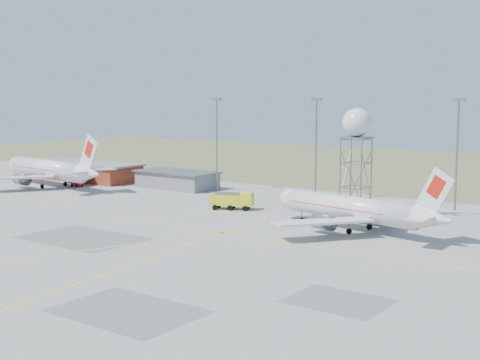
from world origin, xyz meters
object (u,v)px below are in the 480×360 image
Objects in this scene: radar_tower at (356,154)px; baggage_tug at (77,184)px; airliner_far at (50,170)px; airliner_main at (353,209)px; fire_truck at (233,201)px.

baggage_tug is (-67.22, -7.78, -9.78)m from radar_tower.
airliner_far is at bearing -148.03° from baggage_tug.
radar_tower is 7.55× the size of baggage_tug.
airliner_main is at bearing -7.35° from baggage_tug.
airliner_main is 19.17m from radar_tower.
radar_tower is at bearing 5.57° from baggage_tug.
airliner_far is 73.60m from radar_tower.
airliner_far is 53.29m from fire_truck.
fire_truck is (-19.22, -11.44, -8.96)m from radar_tower.
airliner_far reaches higher than airliner_main.
baggage_tug is at bearing 151.75° from fire_truck.
airliner_far reaches higher than baggage_tug.
radar_tower is 24.09m from fire_truck.
radar_tower is 2.24× the size of fire_truck.
fire_truck is (-26.88, 4.64, -1.86)m from airliner_main.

